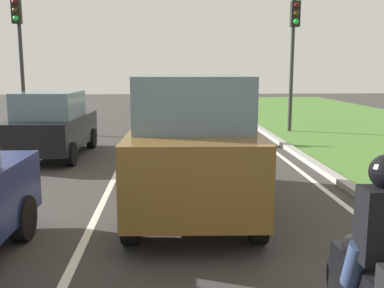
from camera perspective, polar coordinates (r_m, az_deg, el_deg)
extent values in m
plane|color=#383533|center=(12.10, -5.46, -1.65)|extent=(60.00, 60.00, 0.00)
cube|color=silver|center=(12.15, -8.76, -1.67)|extent=(0.12, 32.00, 0.01)
cube|color=silver|center=(12.49, 11.29, -1.43)|extent=(0.12, 32.00, 0.01)
cube|color=#9E9B93|center=(12.61, 13.50, -1.14)|extent=(0.24, 48.00, 0.12)
cube|color=brown|center=(7.47, 0.04, -1.49)|extent=(2.07, 4.57, 1.10)
cube|color=slate|center=(7.19, 0.06, 5.72)|extent=(1.80, 2.76, 0.80)
cylinder|color=black|center=(9.11, -5.66, -3.01)|extent=(0.25, 0.77, 0.76)
cylinder|color=black|center=(9.13, 5.35, -2.97)|extent=(0.25, 0.77, 0.76)
cylinder|color=black|center=(6.17, -7.92, -9.31)|extent=(0.25, 0.77, 0.76)
cylinder|color=black|center=(6.22, 8.51, -9.20)|extent=(0.25, 0.77, 0.76)
cylinder|color=black|center=(6.67, -21.15, -8.97)|extent=(0.23, 0.64, 0.64)
cube|color=black|center=(12.59, -17.52, 1.62)|extent=(1.79, 3.76, 0.80)
cube|color=slate|center=(12.28, -18.02, 4.87)|extent=(1.55, 1.96, 0.68)
cylinder|color=black|center=(14.06, -18.94, 0.70)|extent=(0.24, 0.61, 0.60)
cylinder|color=black|center=(13.67, -12.92, 0.74)|extent=(0.24, 0.61, 0.60)
cylinder|color=black|center=(11.73, -22.68, -1.24)|extent=(0.24, 0.61, 0.60)
cylinder|color=black|center=(11.26, -15.53, -1.27)|extent=(0.24, 0.61, 0.60)
ellipsoid|color=black|center=(4.27, 21.00, -12.73)|extent=(0.29, 0.50, 0.24)
cylinder|color=black|center=(4.77, 18.89, -16.75)|extent=(0.11, 0.60, 0.60)
cylinder|color=navy|center=(3.97, 20.33, -14.43)|extent=(0.16, 0.30, 0.45)
cylinder|color=#2D2D2D|center=(16.85, 12.82, 10.02)|extent=(0.14, 0.14, 5.06)
cube|color=black|center=(16.76, 13.25, 16.12)|extent=(0.32, 0.24, 0.90)
sphere|color=#3F0F0F|center=(16.67, 13.42, 17.12)|extent=(0.20, 0.20, 0.20)
sphere|color=#382B0C|center=(16.64, 13.38, 16.16)|extent=(0.20, 0.20, 0.20)
sphere|color=green|center=(16.61, 13.34, 15.20)|extent=(0.20, 0.20, 0.20)
cylinder|color=#2D2D2D|center=(17.77, -21.25, 9.90)|extent=(0.14, 0.14, 5.25)
cube|color=black|center=(17.69, -21.83, 15.76)|extent=(0.32, 0.24, 0.90)
sphere|color=#3F0F0F|center=(17.61, -22.03, 16.70)|extent=(0.20, 0.20, 0.20)
sphere|color=#382B0C|center=(17.57, -21.97, 15.79)|extent=(0.20, 0.20, 0.20)
sphere|color=green|center=(17.54, -21.91, 14.89)|extent=(0.20, 0.20, 0.20)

